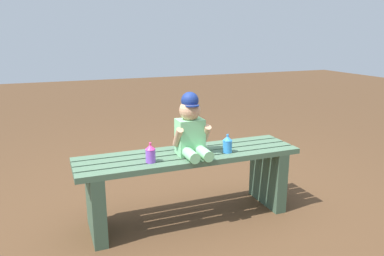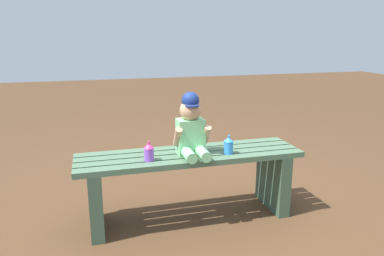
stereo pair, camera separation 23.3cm
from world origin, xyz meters
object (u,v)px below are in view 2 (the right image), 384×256
Objects in this scene: park_bench at (190,175)px; child_figure at (192,128)px; sippy_cup_right at (228,145)px; sippy_cup_left at (149,152)px.

child_figure reaches higher than park_bench.
sippy_cup_right is (0.23, -0.05, -0.12)m from child_figure.
sippy_cup_left is 0.52m from sippy_cup_right.
park_bench is 0.33m from sippy_cup_right.
child_figure reaches higher than sippy_cup_left.
park_bench is 0.36m from sippy_cup_left.
child_figure is (0.00, -0.03, 0.33)m from park_bench.
child_figure is 3.26× the size of sippy_cup_right.
sippy_cup_right is (0.52, 0.00, 0.00)m from sippy_cup_left.
sippy_cup_left is at bearing 180.00° from sippy_cup_right.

